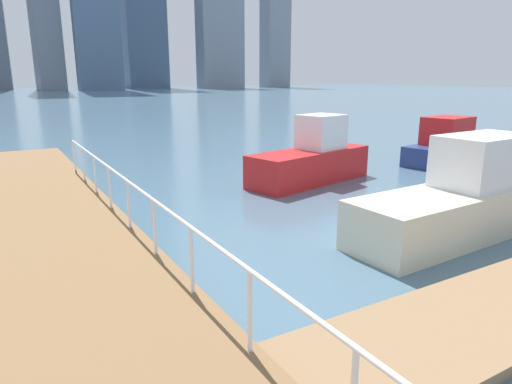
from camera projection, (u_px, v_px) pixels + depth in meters
name	position (u px, v px, depth m)	size (l,w,h in m)	color
ground_plane	(206.00, 196.00, 14.13)	(300.00, 300.00, 0.00)	slate
boardwalk_railing	(355.00, 370.00, 3.75)	(0.06, 28.57, 1.08)	white
moored_boat_0	(452.00, 146.00, 19.41)	(5.90, 2.79, 1.99)	navy
moored_boat_2	(312.00, 159.00, 15.84)	(5.10, 2.65, 2.32)	red
moored_boat_3	(462.00, 199.00, 10.44)	(5.69, 1.95, 2.30)	beige
skyline_tower_5	(220.00, 21.00, 137.92)	(13.60, 6.75, 39.73)	gray
skyline_tower_6	(275.00, 10.00, 149.49)	(8.16, 7.15, 49.55)	gray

